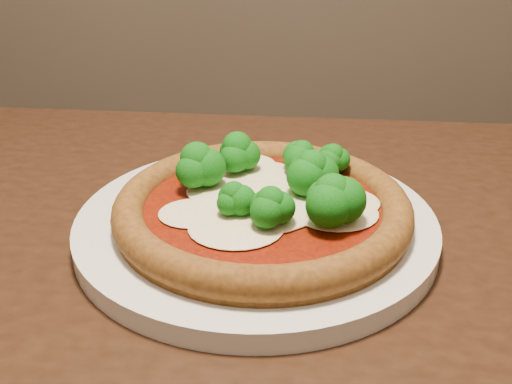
{
  "coord_description": "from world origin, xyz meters",
  "views": [
    {
      "loc": [
        0.07,
        -0.4,
        1.01
      ],
      "look_at": [
        0.06,
        0.04,
        0.79
      ],
      "focal_mm": 40.0,
      "sensor_mm": 36.0,
      "label": 1
    }
  ],
  "objects": [
    {
      "name": "dining_table",
      "position": [
        0.04,
        -0.03,
        0.64
      ],
      "size": [
        1.17,
        0.83,
        0.75
      ],
      "rotation": [
        0.0,
        0.0,
        -0.07
      ],
      "color": "black",
      "rests_on": "floor"
    },
    {
      "name": "plate",
      "position": [
        0.06,
        0.04,
        0.76
      ],
      "size": [
        0.31,
        0.31,
        0.02
      ],
      "primitive_type": "cylinder",
      "color": "silver",
      "rests_on": "dining_table"
    },
    {
      "name": "pizza",
      "position": [
        0.07,
        0.03,
        0.78
      ],
      "size": [
        0.25,
        0.25,
        0.06
      ],
      "rotation": [
        0.0,
        0.0,
        0.08
      ],
      "color": "brown",
      "rests_on": "plate"
    }
  ]
}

